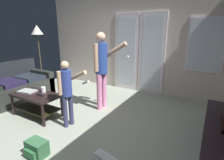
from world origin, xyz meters
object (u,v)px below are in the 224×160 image
(cup_near_edge, at_px, (43,89))
(tv_stand, at_px, (221,143))
(coffee_table, at_px, (36,100))
(person_child, at_px, (67,88))
(backpack, at_px, (37,149))
(person_adult, at_px, (102,65))
(floor_lamp, at_px, (37,34))
(laptop_closed, at_px, (27,91))
(tv_remote_black, at_px, (41,95))
(loose_keyboard, at_px, (108,159))
(leather_couch, at_px, (7,89))

(cup_near_edge, bearing_deg, tv_stand, 4.10)
(coffee_table, bearing_deg, person_child, 1.72)
(person_child, relative_size, backpack, 4.10)
(person_adult, height_order, cup_near_edge, person_adult)
(person_child, distance_m, floor_lamp, 2.80)
(coffee_table, height_order, backpack, coffee_table)
(tv_stand, distance_m, person_adult, 2.36)
(tv_stand, bearing_deg, floor_lamp, 168.02)
(laptop_closed, relative_size, tv_remote_black, 1.94)
(tv_remote_black, bearing_deg, person_child, 3.82)
(person_adult, xyz_separation_m, cup_near_edge, (-0.88, -0.77, -0.46))
(tv_stand, distance_m, loose_keyboard, 1.46)
(person_child, bearing_deg, person_adult, 83.27)
(person_child, height_order, loose_keyboard, person_child)
(leather_couch, height_order, floor_lamp, floor_lamp)
(leather_couch, distance_m, cup_near_edge, 1.26)
(tv_stand, bearing_deg, person_child, -171.25)
(coffee_table, bearing_deg, tv_stand, 6.93)
(backpack, xyz_separation_m, cup_near_edge, (-0.94, 0.93, 0.39))
(coffee_table, distance_m, laptop_closed, 0.29)
(coffee_table, distance_m, tv_remote_black, 0.19)
(tv_stand, xyz_separation_m, backpack, (-2.12, -1.15, -0.13))
(laptop_closed, bearing_deg, tv_stand, -3.53)
(tv_stand, bearing_deg, loose_keyboard, -149.38)
(tv_stand, bearing_deg, tv_remote_black, -172.76)
(tv_remote_black, bearing_deg, backpack, -41.11)
(floor_lamp, height_order, cup_near_edge, floor_lamp)
(leather_couch, height_order, cup_near_edge, leather_couch)
(leather_couch, height_order, tv_stand, leather_couch)
(tv_stand, xyz_separation_m, person_child, (-2.28, -0.35, 0.45))
(leather_couch, bearing_deg, cup_near_edge, 1.41)
(leather_couch, xyz_separation_m, tv_remote_black, (1.34, -0.13, 0.16))
(leather_couch, bearing_deg, floor_lamp, 104.19)
(leather_couch, relative_size, tv_stand, 1.09)
(coffee_table, bearing_deg, floor_lamp, 138.19)
(person_child, height_order, floor_lamp, floor_lamp)
(floor_lamp, height_order, laptop_closed, floor_lamp)
(cup_near_edge, height_order, tv_remote_black, cup_near_edge)
(tv_stand, bearing_deg, cup_near_edge, -175.90)
(leather_couch, relative_size, backpack, 6.94)
(backpack, bearing_deg, cup_near_edge, 135.23)
(coffee_table, xyz_separation_m, loose_keyboard, (1.85, -0.36, -0.31))
(tv_stand, relative_size, backpack, 6.37)
(backpack, distance_m, cup_near_edge, 1.38)
(floor_lamp, bearing_deg, person_child, -29.79)
(person_adult, distance_m, backpack, 1.90)
(tv_stand, height_order, person_adult, person_adult)
(tv_stand, height_order, person_child, person_child)
(person_adult, bearing_deg, tv_remote_black, -129.80)
(backpack, bearing_deg, loose_keyboard, 25.44)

